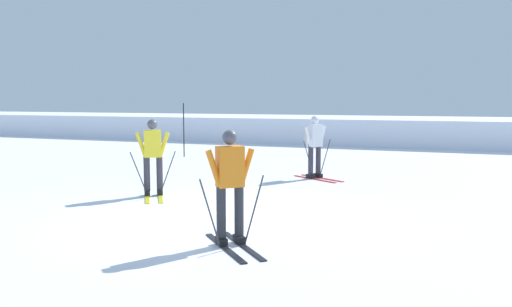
# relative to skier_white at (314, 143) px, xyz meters

# --- Properties ---
(ground_plane) EXTENTS (120.00, 120.00, 0.00)m
(ground_plane) POSITION_rel_skier_white_xyz_m (-0.52, -5.36, -0.95)
(ground_plane) COLOR silver
(far_snow_ridge) EXTENTS (80.00, 6.49, 1.24)m
(far_snow_ridge) POSITION_rel_skier_white_xyz_m (-0.52, 12.87, -0.34)
(far_snow_ridge) COLOR silver
(far_snow_ridge) RESTS_ON ground
(skier_white) EXTENTS (1.55, 1.17, 1.71)m
(skier_white) POSITION_rel_skier_white_xyz_m (0.00, 0.00, 0.00)
(skier_white) COLOR red
(skier_white) RESTS_ON ground
(skier_orange) EXTENTS (1.37, 1.41, 1.71)m
(skier_orange) POSITION_rel_skier_white_xyz_m (0.51, -6.75, -0.04)
(skier_orange) COLOR black
(skier_orange) RESTS_ON ground
(skier_yellow) EXTENTS (1.19, 1.54, 1.71)m
(skier_yellow) POSITION_rel_skier_white_xyz_m (-2.69, -3.80, -0.04)
(skier_yellow) COLOR gold
(skier_yellow) RESTS_ON ground
(trail_marker_pole) EXTENTS (0.04, 0.04, 2.02)m
(trail_marker_pole) POSITION_rel_skier_white_xyz_m (-5.92, 3.40, 0.05)
(trail_marker_pole) COLOR black
(trail_marker_pole) RESTS_ON ground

